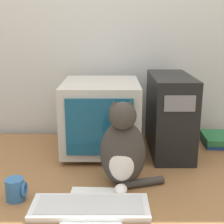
% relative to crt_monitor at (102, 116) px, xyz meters
% --- Properties ---
extents(wall_back, '(7.00, 0.05, 2.50)m').
position_rel_crt_monitor_xyz_m(wall_back, '(0.02, 0.33, 0.35)').
color(wall_back, silver).
rests_on(wall_back, ground_plane).
extents(crt_monitor, '(0.39, 0.43, 0.37)m').
position_rel_crt_monitor_xyz_m(crt_monitor, '(0.00, 0.00, 0.00)').
color(crt_monitor, '#BCB7AD').
rests_on(crt_monitor, desk).
extents(computer_tower, '(0.20, 0.45, 0.41)m').
position_rel_crt_monitor_xyz_m(computer_tower, '(0.36, -0.00, 0.01)').
color(computer_tower, black).
rests_on(computer_tower, desk).
extents(keyboard, '(0.43, 0.16, 0.02)m').
position_rel_crt_monitor_xyz_m(keyboard, '(-0.02, -0.56, -0.18)').
color(keyboard, silver).
rests_on(keyboard, desk).
extents(cat, '(0.28, 0.21, 0.37)m').
position_rel_crt_monitor_xyz_m(cat, '(0.10, -0.38, -0.04)').
color(cat, '#38332D').
rests_on(cat, desk).
extents(book_stack, '(0.16, 0.21, 0.06)m').
position_rel_crt_monitor_xyz_m(book_stack, '(0.65, 0.09, -0.16)').
color(book_stack, '#234793').
rests_on(book_stack, desk).
extents(pen, '(0.13, 0.05, 0.01)m').
position_rel_crt_monitor_xyz_m(pen, '(-0.10, -0.49, -0.19)').
color(pen, black).
rests_on(pen, desk).
extents(paper_sheet, '(0.22, 0.31, 0.00)m').
position_rel_crt_monitor_xyz_m(paper_sheet, '(-0.01, -0.56, -0.19)').
color(paper_sheet, white).
rests_on(paper_sheet, desk).
extents(mug, '(0.08, 0.07, 0.09)m').
position_rel_crt_monitor_xyz_m(mug, '(-0.31, -0.50, -0.15)').
color(mug, '#33669E').
rests_on(mug, desk).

